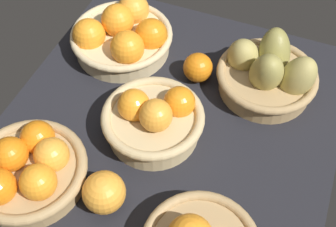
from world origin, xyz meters
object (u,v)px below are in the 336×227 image
(basket_far_left, at_px, (28,170))
(basket_near_right_pears, at_px, (268,73))
(basket_center, at_px, (153,120))
(loose_orange_front_gap, at_px, (104,192))
(loose_orange_back_gap, at_px, (198,68))
(basket_far_right, at_px, (123,35))

(basket_far_left, xyz_separation_m, basket_near_right_pears, (0.42, -0.37, 0.00))
(basket_center, xyz_separation_m, loose_orange_front_gap, (-0.19, 0.02, -0.00))
(basket_near_right_pears, distance_m, loose_orange_back_gap, 0.16)
(basket_far_right, height_order, loose_orange_front_gap, basket_far_right)
(basket_far_left, relative_size, loose_orange_back_gap, 3.35)
(basket_center, relative_size, basket_far_left, 0.93)
(basket_far_right, distance_m, basket_far_left, 0.41)
(basket_far_left, bearing_deg, basket_near_right_pears, -41.61)
(basket_center, xyz_separation_m, basket_far_right, (0.21, 0.17, -0.00))
(loose_orange_back_gap, bearing_deg, loose_orange_front_gap, 171.66)
(basket_center, relative_size, loose_orange_back_gap, 3.12)
(loose_orange_front_gap, height_order, loose_orange_back_gap, loose_orange_front_gap)
(basket_far_right, distance_m, loose_orange_front_gap, 0.43)
(basket_center, distance_m, basket_near_right_pears, 0.29)
(basket_near_right_pears, bearing_deg, loose_orange_front_gap, 152.36)
(loose_orange_front_gap, bearing_deg, loose_orange_back_gap, -8.34)
(basket_near_right_pears, height_order, loose_orange_front_gap, basket_near_right_pears)
(basket_far_left, height_order, loose_orange_back_gap, basket_far_left)
(basket_near_right_pears, distance_m, loose_orange_front_gap, 0.46)
(basket_center, xyz_separation_m, basket_near_right_pears, (0.22, -0.19, 0.00))
(basket_far_right, height_order, loose_orange_back_gap, basket_far_right)
(basket_center, bearing_deg, loose_orange_back_gap, -10.33)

